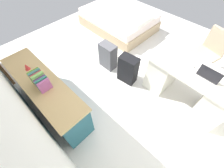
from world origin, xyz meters
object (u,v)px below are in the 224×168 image
(credenza, at_px, (48,95))
(figurine_small, at_px, (26,67))
(bed, at_px, (119,20))
(laptop, at_px, (209,75))
(office_chair, at_px, (205,55))
(suitcase_spare_grey, at_px, (108,56))
(suitcase_black, at_px, (128,70))
(computer_mouse, at_px, (193,66))
(desk, at_px, (188,85))

(credenza, distance_m, figurine_small, 0.55)
(bed, height_order, figurine_small, figurine_small)
(credenza, xyz_separation_m, laptop, (-1.75, -1.79, 0.44))
(office_chair, distance_m, credenza, 3.11)
(suitcase_spare_grey, bearing_deg, figurine_small, 76.62)
(bed, xyz_separation_m, laptop, (-2.66, 0.97, 0.56))
(suitcase_black, distance_m, laptop, 1.35)
(suitcase_black, relative_size, figurine_small, 5.51)
(laptop, bearing_deg, office_chair, -74.46)
(office_chair, relative_size, computer_mouse, 9.40)
(suitcase_spare_grey, bearing_deg, bed, -56.23)
(bed, distance_m, computer_mouse, 2.62)
(desk, height_order, computer_mouse, computer_mouse)
(bed, xyz_separation_m, figurine_small, (-0.54, 2.76, 0.54))
(suitcase_black, height_order, laptop, laptop)
(credenza, height_order, suitcase_black, credenza)
(figurine_small, bearing_deg, desk, -137.21)
(credenza, height_order, computer_mouse, computer_mouse)
(desk, bearing_deg, bed, -20.97)
(suitcase_black, bearing_deg, credenza, 61.77)
(suitcase_spare_grey, distance_m, computer_mouse, 1.64)
(office_chair, xyz_separation_m, computer_mouse, (-0.00, 0.89, 0.35))
(laptop, bearing_deg, desk, -4.16)
(desk, height_order, bed, desk)
(office_chair, distance_m, laptop, 1.05)
(office_chair, height_order, credenza, office_chair)
(desk, distance_m, computer_mouse, 0.39)
(office_chair, xyz_separation_m, credenza, (1.49, 2.73, -0.06))
(credenza, distance_m, suitcase_spare_grey, 1.44)
(office_chair, bearing_deg, credenza, 61.45)
(bed, distance_m, laptop, 2.88)
(desk, relative_size, suitcase_black, 2.41)
(desk, relative_size, suitcase_spare_grey, 2.53)
(desk, relative_size, office_chair, 1.56)
(laptop, xyz_separation_m, figurine_small, (2.12, 1.79, -0.03))
(bed, bearing_deg, desk, 159.03)
(office_chair, bearing_deg, bed, -0.56)
(bed, distance_m, figurine_small, 2.86)
(computer_mouse, bearing_deg, credenza, 53.00)
(credenza, height_order, figurine_small, figurine_small)
(office_chair, height_order, suitcase_spare_grey, office_chair)
(suitcase_black, bearing_deg, suitcase_spare_grey, -8.37)
(desk, xyz_separation_m, computer_mouse, (0.09, -0.04, 0.38))
(credenza, distance_m, laptop, 2.54)
(office_chair, distance_m, figurine_small, 3.32)
(credenza, height_order, laptop, laptop)
(credenza, relative_size, bed, 0.94)
(laptop, bearing_deg, computer_mouse, -11.04)
(bed, xyz_separation_m, computer_mouse, (-2.40, 0.92, 0.53))
(credenza, bearing_deg, office_chair, -118.55)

